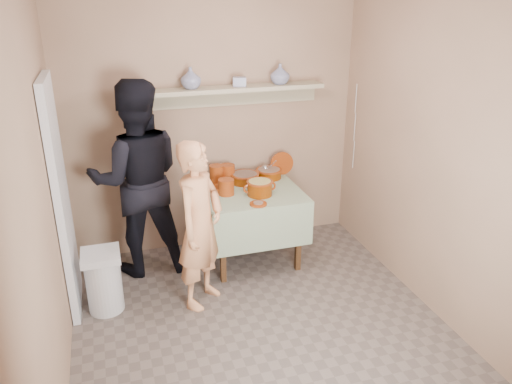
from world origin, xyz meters
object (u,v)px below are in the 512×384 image
object	(u,v)px
cazuela_rice	(260,187)
trash_bin	(104,281)
person_helper	(138,179)
serving_table	(250,200)
person_cook	(200,225)

from	to	relation	value
cazuela_rice	trash_bin	bearing A→B (deg)	-167.09
person_helper	serving_table	size ratio (longest dim) A/B	1.94
person_cook	serving_table	bearing A→B (deg)	-3.03
cazuela_rice	trash_bin	world-z (taller)	cazuela_rice
person_helper	serving_table	world-z (taller)	person_helper
serving_table	person_helper	bearing A→B (deg)	173.83
serving_table	cazuela_rice	xyz separation A→B (m)	(0.05, -0.17, 0.20)
person_cook	serving_table	xyz separation A→B (m)	(0.63, 0.63, -0.10)
serving_table	cazuela_rice	world-z (taller)	cazuela_rice
person_helper	cazuela_rice	bearing A→B (deg)	167.42
person_helper	trash_bin	xyz separation A→B (m)	(-0.40, -0.63, -0.66)
person_helper	trash_bin	distance (m)	0.99
person_helper	cazuela_rice	world-z (taller)	person_helper
person_cook	person_helper	size ratio (longest dim) A/B	0.79
serving_table	trash_bin	world-z (taller)	serving_table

